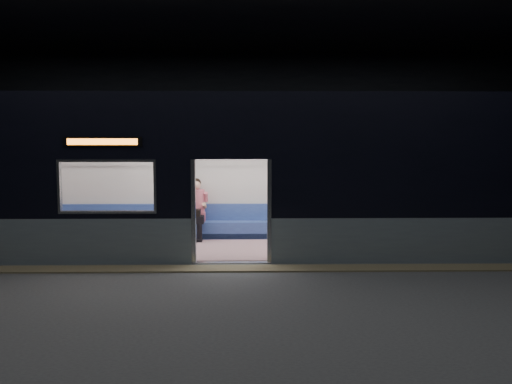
{
  "coord_description": "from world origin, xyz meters",
  "views": [
    {
      "loc": [
        0.29,
        -9.43,
        2.44
      ],
      "look_at": [
        0.5,
        2.3,
        1.29
      ],
      "focal_mm": 38.0,
      "sensor_mm": 36.0,
      "label": 1
    }
  ],
  "objects": [
    {
      "name": "handbag",
      "position": [
        -0.96,
        3.3,
        0.7
      ],
      "size": [
        0.34,
        0.3,
        0.16
      ],
      "primitive_type": "cube",
      "rotation": [
        0.0,
        0.0,
        0.08
      ],
      "color": "black",
      "rests_on": "passenger"
    },
    {
      "name": "station_floor",
      "position": [
        0.0,
        0.0,
        -0.01
      ],
      "size": [
        24.0,
        14.0,
        0.01
      ],
      "primitive_type": "cube",
      "color": "#47494C",
      "rests_on": "ground"
    },
    {
      "name": "metro_car",
      "position": [
        -0.0,
        2.54,
        1.85
      ],
      "size": [
        18.0,
        3.04,
        3.35
      ],
      "color": "gray",
      "rests_on": "station_floor"
    },
    {
      "name": "passenger",
      "position": [
        -0.92,
        3.55,
        0.84
      ],
      "size": [
        0.47,
        0.77,
        1.46
      ],
      "rotation": [
        0.0,
        0.0,
        -0.15
      ],
      "color": "black",
      "rests_on": "metro_car"
    },
    {
      "name": "tactile_strip",
      "position": [
        0.0,
        0.55,
        0.01
      ],
      "size": [
        22.8,
        0.5,
        0.03
      ],
      "primitive_type": "cube",
      "color": "#8C7F59",
      "rests_on": "station_floor"
    },
    {
      "name": "station_envelope",
      "position": [
        0.0,
        0.0,
        3.66
      ],
      "size": [
        24.0,
        14.0,
        5.0
      ],
      "color": "black",
      "rests_on": "station_floor"
    },
    {
      "name": "transit_map",
      "position": [
        3.96,
        3.85,
        1.48
      ],
      "size": [
        1.0,
        0.03,
        0.65
      ],
      "primitive_type": "cube",
      "color": "white",
      "rests_on": "metro_car"
    }
  ]
}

